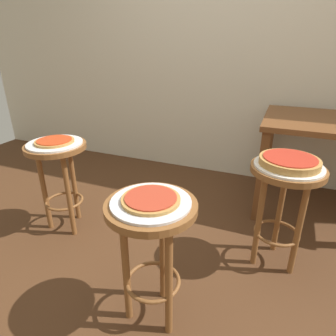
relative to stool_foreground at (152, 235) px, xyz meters
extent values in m
plane|color=#4C2D19|center=(-0.08, 0.30, -0.50)|extent=(6.00, 6.00, 0.00)
cube|color=beige|center=(-0.08, 1.95, 1.00)|extent=(6.00, 0.10, 3.00)
cylinder|color=brown|center=(0.00, 0.00, 0.15)|extent=(0.41, 0.41, 0.03)
cylinder|color=brown|center=(0.00, 0.13, -0.18)|extent=(0.04, 0.04, 0.63)
cylinder|color=brown|center=(-0.11, -0.06, -0.18)|extent=(0.04, 0.04, 0.63)
cylinder|color=brown|center=(0.11, -0.06, -0.18)|extent=(0.04, 0.04, 0.63)
torus|color=brown|center=(0.00, 0.00, -0.28)|extent=(0.27, 0.27, 0.02)
cylinder|color=silver|center=(0.00, 0.00, 0.17)|extent=(0.35, 0.35, 0.01)
cylinder|color=#B78442|center=(0.00, 0.00, 0.18)|extent=(0.26, 0.26, 0.01)
cylinder|color=#B23823|center=(0.00, 0.00, 0.19)|extent=(0.23, 0.23, 0.01)
cylinder|color=brown|center=(-0.94, 0.46, 0.15)|extent=(0.41, 0.41, 0.03)
cylinder|color=brown|center=(-0.94, 0.59, -0.18)|extent=(0.04, 0.04, 0.63)
cylinder|color=brown|center=(-1.05, 0.40, -0.18)|extent=(0.04, 0.04, 0.63)
cylinder|color=brown|center=(-0.83, 0.40, -0.18)|extent=(0.04, 0.04, 0.63)
torus|color=brown|center=(-0.94, 0.46, -0.28)|extent=(0.27, 0.27, 0.02)
cylinder|color=silver|center=(-0.94, 0.46, 0.17)|extent=(0.37, 0.37, 0.01)
cylinder|color=#B78442|center=(-0.94, 0.46, 0.18)|extent=(0.26, 0.26, 0.01)
cylinder|color=red|center=(-0.94, 0.46, 0.19)|extent=(0.23, 0.23, 0.01)
cylinder|color=brown|center=(0.54, 0.65, 0.15)|extent=(0.41, 0.41, 0.03)
cylinder|color=brown|center=(0.54, 0.77, -0.18)|extent=(0.04, 0.04, 0.63)
cylinder|color=brown|center=(0.43, 0.58, -0.18)|extent=(0.04, 0.04, 0.63)
cylinder|color=brown|center=(0.65, 0.58, -0.18)|extent=(0.04, 0.04, 0.63)
torus|color=brown|center=(0.54, 0.65, -0.28)|extent=(0.27, 0.27, 0.02)
cylinder|color=white|center=(0.54, 0.65, 0.17)|extent=(0.38, 0.38, 0.01)
cylinder|color=#B78442|center=(0.54, 0.65, 0.20)|extent=(0.33, 0.33, 0.04)
cylinder|color=red|center=(0.54, 0.65, 0.22)|extent=(0.29, 0.29, 0.01)
cube|color=brown|center=(0.38, 1.11, -0.13)|extent=(0.06, 0.06, 0.73)
cube|color=brown|center=(0.38, 1.80, -0.13)|extent=(0.06, 0.06, 0.73)
camera|label=1|loc=(0.48, -0.98, 0.81)|focal=31.12mm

